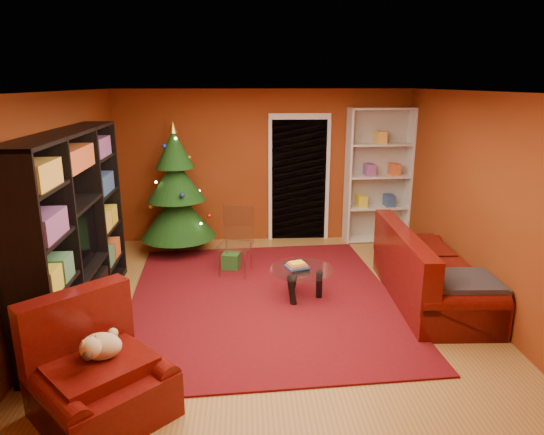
{
  "coord_description": "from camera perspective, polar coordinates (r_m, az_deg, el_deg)",
  "views": [
    {
      "loc": [
        -0.33,
        -5.49,
        2.7
      ],
      "look_at": [
        0.0,
        0.4,
        1.05
      ],
      "focal_mm": 32.0,
      "sensor_mm": 36.0,
      "label": 1
    }
  ],
  "objects": [
    {
      "name": "floor",
      "position": [
        6.14,
        0.22,
        -10.74
      ],
      "size": [
        5.0,
        5.5,
        0.05
      ],
      "primitive_type": "cube",
      "color": "olive",
      "rests_on": "ground"
    },
    {
      "name": "ceiling",
      "position": [
        5.5,
        0.25,
        14.85
      ],
      "size": [
        5.0,
        5.5,
        0.05
      ],
      "primitive_type": "cube",
      "color": "silver",
      "rests_on": "wall_back"
    },
    {
      "name": "wall_back",
      "position": [
        8.39,
        -0.93,
        6.02
      ],
      "size": [
        5.0,
        0.05,
        2.6
      ],
      "primitive_type": "cube",
      "color": "maroon",
      "rests_on": "ground"
    },
    {
      "name": "wall_left",
      "position": [
        6.07,
        -24.3,
        0.89
      ],
      "size": [
        0.05,
        5.5,
        2.6
      ],
      "primitive_type": "cube",
      "color": "maroon",
      "rests_on": "ground"
    },
    {
      "name": "wall_right",
      "position": [
        6.34,
        23.65,
        1.55
      ],
      "size": [
        0.05,
        5.5,
        2.6
      ],
      "primitive_type": "cube",
      "color": "maroon",
      "rests_on": "ground"
    },
    {
      "name": "doorway",
      "position": [
        8.43,
        3.18,
        4.33
      ],
      "size": [
        1.06,
        0.6,
        2.16
      ],
      "primitive_type": null,
      "color": "black",
      "rests_on": "floor"
    },
    {
      "name": "rug",
      "position": [
        6.34,
        -1.04,
        -9.46
      ],
      "size": [
        3.58,
        4.11,
        0.02
      ],
      "primitive_type": "cube",
      "rotation": [
        0.0,
        0.0,
        0.06
      ],
      "color": "maroon",
      "rests_on": "floor"
    },
    {
      "name": "media_unit",
      "position": [
        5.92,
        -22.25,
        -1.29
      ],
      "size": [
        0.51,
        2.87,
        2.19
      ],
      "primitive_type": null,
      "rotation": [
        0.0,
        0.0,
        0.03
      ],
      "color": "black",
      "rests_on": "floor"
    },
    {
      "name": "christmas_tree",
      "position": [
        7.89,
        -11.18,
        3.21
      ],
      "size": [
        1.44,
        1.44,
        2.15
      ],
      "primitive_type": null,
      "rotation": [
        0.0,
        0.0,
        -0.22
      ],
      "color": "#0F3710",
      "rests_on": "floor"
    },
    {
      "name": "gift_box_green",
      "position": [
        7.28,
        -4.82,
        -5.14
      ],
      "size": [
        0.29,
        0.29,
        0.25
      ],
      "primitive_type": "cube",
      "rotation": [
        0.0,
        0.0,
        -0.2
      ],
      "color": "#236D28",
      "rests_on": "floor"
    },
    {
      "name": "gift_box_red",
      "position": [
        8.52,
        -8.56,
        -2.26
      ],
      "size": [
        0.24,
        0.24,
        0.22
      ],
      "primitive_type": "cube",
      "rotation": [
        0.0,
        0.0,
        -0.14
      ],
      "color": "maroon",
      "rests_on": "floor"
    },
    {
      "name": "white_bookshelf",
      "position": [
        8.52,
        12.41,
        4.76
      ],
      "size": [
        1.11,
        0.44,
        2.36
      ],
      "primitive_type": null,
      "rotation": [
        0.0,
        0.0,
        0.05
      ],
      "color": "white",
      "rests_on": "floor"
    },
    {
      "name": "armchair",
      "position": [
        4.39,
        -19.51,
        -16.81
      ],
      "size": [
        1.48,
        1.48,
        0.82
      ],
      "primitive_type": null,
      "rotation": [
        0.0,
        0.0,
        0.74
      ],
      "color": "#4B0B08",
      "rests_on": "rug"
    },
    {
      "name": "dog",
      "position": [
        4.35,
        -19.46,
        -14.1
      ],
      "size": [
        0.5,
        0.49,
        0.27
      ],
      "primitive_type": null,
      "rotation": [
        0.0,
        0.0,
        0.74
      ],
      "color": "beige",
      "rests_on": "armchair"
    },
    {
      "name": "sofa",
      "position": [
        6.47,
        18.4,
        -5.37
      ],
      "size": [
        1.06,
        2.22,
        0.94
      ],
      "primitive_type": null,
      "rotation": [
        0.0,
        0.0,
        1.54
      ],
      "color": "#4B0B08",
      "rests_on": "rug"
    },
    {
      "name": "coffee_table",
      "position": [
        6.28,
        3.5,
        -7.73
      ],
      "size": [
        1.04,
        1.04,
        0.51
      ],
      "primitive_type": null,
      "rotation": [
        0.0,
        0.0,
        0.35
      ],
      "color": "gray",
      "rests_on": "rug"
    },
    {
      "name": "acrylic_chair",
      "position": [
        6.96,
        -4.36,
        -3.31
      ],
      "size": [
        0.56,
        0.59,
        0.89
      ],
      "primitive_type": null,
      "rotation": [
        0.0,
        0.0,
        -0.25
      ],
      "color": "#66605B",
      "rests_on": "rug"
    }
  ]
}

